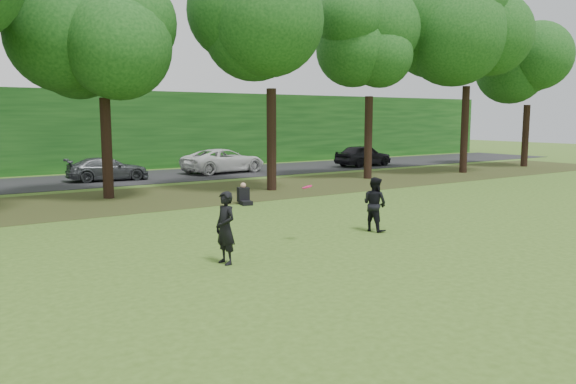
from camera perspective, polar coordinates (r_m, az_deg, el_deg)
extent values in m
plane|color=#3B591B|center=(13.93, 11.87, -6.41)|extent=(120.00, 120.00, 0.00)
cube|color=#403117|center=(24.61, -10.43, -0.29)|extent=(60.00, 7.00, 0.01)
cube|color=black|center=(32.05, -16.22, 1.35)|extent=(70.00, 7.00, 0.02)
cube|color=#123F13|center=(37.64, -19.21, 5.92)|extent=(70.00, 3.00, 5.00)
imported|color=black|center=(12.86, -6.37, -3.64)|extent=(0.46, 0.65, 1.67)
imported|color=black|center=(16.67, 8.79, -1.23)|extent=(0.73, 0.87, 1.60)
imported|color=#42464A|center=(31.06, -17.84, 2.25)|extent=(4.33, 2.07, 1.22)
imported|color=silver|center=(34.04, -6.54, 3.18)|extent=(5.43, 3.06, 1.43)
imported|color=black|center=(38.75, 7.65, 3.72)|extent=(4.45, 2.14, 1.46)
cylinder|color=#E01259|center=(14.87, 1.96, 0.52)|extent=(0.37, 0.37, 0.10)
cube|color=black|center=(21.56, -4.32, -1.10)|extent=(0.50, 0.63, 0.16)
cube|color=black|center=(21.78, -4.56, -0.26)|extent=(0.48, 0.41, 0.56)
sphere|color=tan|center=(21.74, -4.57, 0.68)|extent=(0.22, 0.22, 0.22)
cylinder|color=black|center=(24.24, -17.93, 4.22)|extent=(0.44, 0.44, 4.12)
sphere|color=#123F13|center=(24.46, -18.41, 15.52)|extent=(5.80, 5.80, 5.80)
cylinder|color=black|center=(25.67, -1.69, 5.32)|extent=(0.44, 0.44, 4.62)
sphere|color=#123F13|center=(26.02, -1.74, 17.26)|extent=(6.60, 6.60, 6.60)
cylinder|color=black|center=(30.90, 8.16, 5.48)|extent=(0.44, 0.44, 4.45)
sphere|color=#123F13|center=(31.15, 8.34, 15.07)|extent=(6.20, 6.20, 6.20)
cylinder|color=black|center=(35.47, 17.50, 6.05)|extent=(0.44, 0.44, 5.17)
sphere|color=#123F13|center=(35.85, 17.90, 15.71)|extent=(7.40, 7.40, 7.40)
cylinder|color=black|center=(41.46, 22.98, 5.27)|extent=(0.44, 0.44, 4.16)
sphere|color=#123F13|center=(41.60, 23.33, 11.96)|extent=(5.60, 5.60, 5.60)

